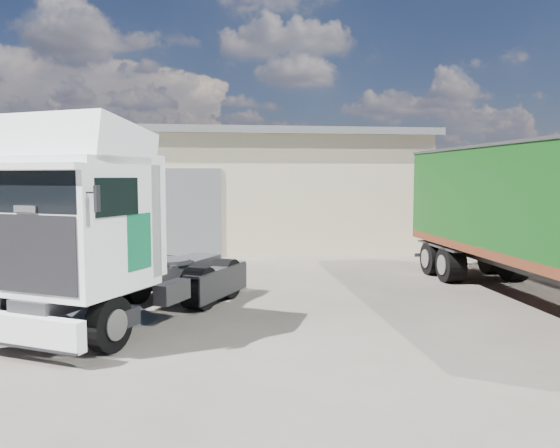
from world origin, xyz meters
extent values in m
plane|color=#292621|center=(0.00, 0.00, 0.00)|extent=(120.00, 120.00, 0.00)
cube|color=#BAAF8F|center=(-6.00, 16.00, 2.50)|extent=(30.00, 12.00, 5.00)
cube|color=#5A5C5F|center=(-6.00, 16.00, 5.15)|extent=(30.60, 12.60, 0.30)
cube|color=#5A5C5F|center=(-2.00, 9.98, 1.80)|extent=(4.00, 0.08, 3.60)
cube|color=#5A5C5F|center=(-6.00, 16.00, 5.35)|extent=(30.60, 0.40, 0.15)
cube|color=#974826|center=(11.50, 6.00, 1.25)|extent=(0.35, 26.00, 2.50)
cylinder|color=black|center=(-3.41, -1.23, 0.53)|extent=(2.67, 2.13, 1.06)
cylinder|color=black|center=(-1.70, 1.82, 0.53)|extent=(2.71, 2.15, 1.06)
cylinder|color=black|center=(-1.01, 3.05, 0.53)|extent=(2.71, 2.15, 1.06)
cube|color=#2D2D30|center=(-2.23, 0.86, 0.90)|extent=(4.01, 6.21, 0.30)
cube|color=white|center=(-3.87, -2.06, 0.55)|extent=(2.35, 1.47, 0.55)
cube|color=white|center=(-3.24, -0.93, 2.28)|extent=(3.31, 3.23, 2.45)
cube|color=black|center=(-3.80, -1.93, 1.90)|extent=(1.95, 1.13, 1.40)
cube|color=black|center=(-3.79, -1.91, 3.00)|extent=(1.99, 1.14, 0.75)
cube|color=white|center=(-3.14, -0.75, 3.86)|extent=(3.11, 2.91, 1.23)
cube|color=#0D613E|center=(-4.14, 0.04, 2.00)|extent=(0.38, 0.66, 1.10)
cube|color=#0D613E|center=(-1.94, -1.19, 2.00)|extent=(0.38, 0.66, 1.10)
cylinder|color=#2D2D30|center=(-1.60, 2.00, 1.11)|extent=(1.50, 1.50, 0.12)
cylinder|color=black|center=(7.92, 4.41, 0.55)|extent=(2.65, 1.15, 1.09)
cube|color=#2D2D30|center=(7.83, 0.24, 0.93)|extent=(1.08, 12.37, 0.36)
cube|color=#5A2514|center=(7.83, 0.24, 1.27)|extent=(2.83, 12.41, 0.25)
cube|color=black|center=(7.83, 0.24, 2.73)|extent=(2.83, 12.41, 2.68)
cube|color=#2D2D30|center=(7.83, 0.24, 4.09)|extent=(2.90, 12.47, 0.08)
cylinder|color=black|center=(-6.97, 7.94, 0.36)|extent=(2.10, 0.75, 0.72)
cylinder|color=black|center=(-7.03, 11.42, 0.36)|extent=(2.10, 0.75, 0.72)
cube|color=white|center=(-7.00, 9.68, 1.14)|extent=(2.14, 5.04, 1.85)
cube|color=white|center=(-6.97, 7.61, 1.09)|extent=(2.03, 1.01, 1.20)
cube|color=black|center=(-6.97, 7.83, 1.69)|extent=(1.91, 0.12, 0.65)
cone|color=#1F2229|center=(-4.69, 1.17, 0.50)|extent=(5.84, 5.84, 1.01)
cone|color=#1F2229|center=(-2.69, 0.62, 0.25)|extent=(2.19, 2.19, 0.50)
camera|label=1|loc=(-0.67, -12.06, 3.28)|focal=35.00mm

